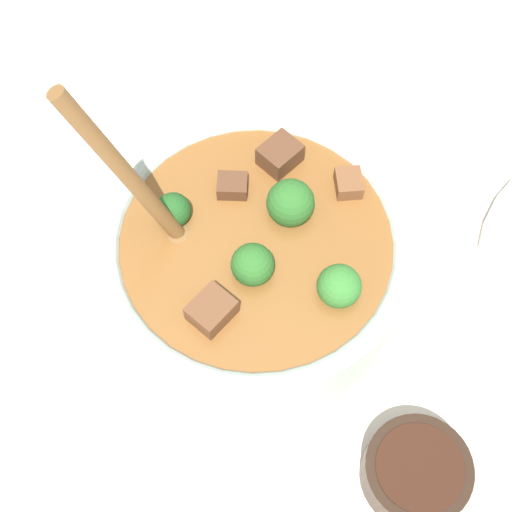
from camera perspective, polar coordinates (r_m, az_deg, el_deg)
ground_plane at (r=0.61m, az=0.00°, el=-2.30°), size 4.00×4.00×0.00m
stew_bowl at (r=0.56m, az=-0.01°, el=-0.17°), size 0.24×0.24×0.23m
condiment_bowl at (r=0.55m, az=12.67°, el=-16.46°), size 0.08×0.08×0.03m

